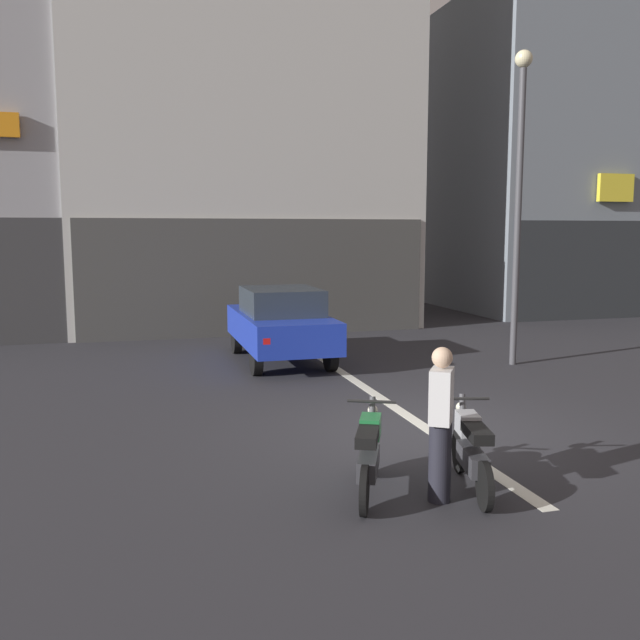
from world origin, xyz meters
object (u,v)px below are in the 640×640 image
motorcycle_green_row_leftmost (369,453)px  motorcycle_silver_row_left_mid (471,450)px  person_by_motorcycles (441,423)px  car_blue_crossing_near (280,322)px  street_lamp (519,176)px

motorcycle_green_row_leftmost → motorcycle_silver_row_left_mid: (1.14, -0.19, 0.00)m
person_by_motorcycles → motorcycle_silver_row_left_mid: bearing=24.0°
car_blue_crossing_near → motorcycle_silver_row_left_mid: (0.45, -7.91, -0.43)m
motorcycle_green_row_leftmost → motorcycle_silver_row_left_mid: same height
street_lamp → motorcycle_green_row_leftmost: 8.93m
car_blue_crossing_near → motorcycle_silver_row_left_mid: 7.93m
street_lamp → motorcycle_green_row_leftmost: size_ratio=4.21×
car_blue_crossing_near → motorcycle_silver_row_left_mid: bearing=-86.7°
motorcycle_silver_row_left_mid → car_blue_crossing_near: bearing=93.3°
motorcycle_green_row_leftmost → person_by_motorcycles: (0.66, -0.40, 0.40)m
street_lamp → person_by_motorcycles: 8.68m
street_lamp → person_by_motorcycles: street_lamp is taller
motorcycle_green_row_leftmost → motorcycle_silver_row_left_mid: size_ratio=0.95×
street_lamp → person_by_motorcycles: bearing=-126.6°
car_blue_crossing_near → motorcycle_green_row_leftmost: bearing=-95.1°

